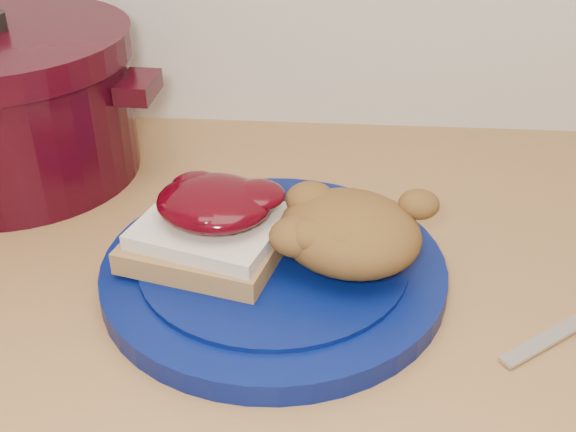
{
  "coord_description": "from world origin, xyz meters",
  "views": [
    {
      "loc": [
        0.0,
        1.02,
        1.26
      ],
      "look_at": [
        -0.03,
        1.51,
        0.95
      ],
      "focal_mm": 45.0,
      "sensor_mm": 36.0,
      "label": 1
    }
  ],
  "objects": [
    {
      "name": "plate",
      "position": [
        -0.04,
        1.49,
        0.91
      ],
      "size": [
        0.36,
        0.36,
        0.02
      ],
      "primitive_type": "cylinder",
      "rotation": [
        0.0,
        0.0,
        -0.35
      ],
      "color": "#05104A",
      "rests_on": "wood_countertop"
    },
    {
      "name": "sandwich",
      "position": [
        -0.09,
        1.5,
        0.95
      ],
      "size": [
        0.14,
        0.13,
        0.06
      ],
      "rotation": [
        0.0,
        0.0,
        -0.35
      ],
      "color": "olive",
      "rests_on": "plate"
    },
    {
      "name": "stuffing_mound",
      "position": [
        0.02,
        1.49,
        0.95
      ],
      "size": [
        0.14,
        0.13,
        0.06
      ],
      "primitive_type": "ellipsoid",
      "rotation": [
        0.0,
        0.0,
        -0.35
      ],
      "color": "brown",
      "rests_on": "plate"
    },
    {
      "name": "butter_knife",
      "position": [
        0.19,
        1.45,
        0.9
      ],
      "size": [
        0.13,
        0.11,
        0.0
      ],
      "primitive_type": "cube",
      "rotation": [
        0.0,
        0.0,
        0.66
      ],
      "color": "silver",
      "rests_on": "wood_countertop"
    },
    {
      "name": "dutch_oven",
      "position": [
        -0.32,
        1.66,
        0.98
      ],
      "size": [
        0.31,
        0.27,
        0.16
      ],
      "rotation": [
        0.0,
        0.0,
        -0.05
      ],
      "color": "black",
      "rests_on": "wood_countertop"
    }
  ]
}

